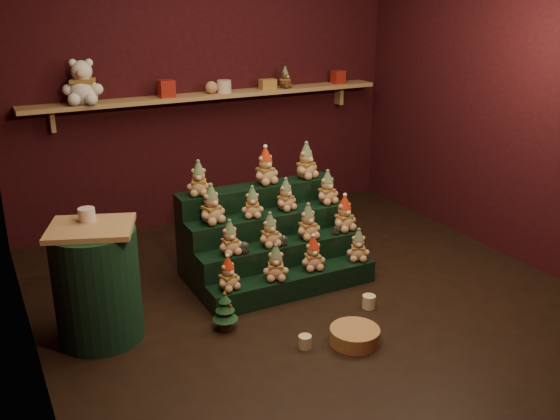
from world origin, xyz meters
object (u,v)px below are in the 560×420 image
side_table (97,284)px  mug_left (305,342)px  snow_globe_b (284,240)px  white_bear (82,76)px  snow_globe_c (336,230)px  brown_bear (285,78)px  riser_tier_front (294,284)px  wicker_basket (355,336)px  mini_christmas_tree (225,310)px  snow_globe_a (245,248)px  mug_right (369,302)px

side_table → mug_left: bearing=-12.7°
snow_globe_b → white_bear: 2.30m
snow_globe_c → brown_bear: (0.38, 1.64, 1.02)m
riser_tier_front → mug_left: (-0.30, -0.72, -0.05)m
white_bear → brown_bear: bearing=19.0°
white_bear → side_table: bearing=-82.5°
riser_tier_front → wicker_basket: bearing=-88.0°
mini_christmas_tree → brown_bear: size_ratio=1.48×
side_table → riser_tier_front: bearing=18.3°
snow_globe_c → mini_christmas_tree: size_ratio=0.25×
snow_globe_a → wicker_basket: bearing=-69.0°
mug_left → brown_bear: 3.09m
snow_globe_b → mug_left: 0.99m
snow_globe_a → mug_left: (0.04, -0.88, -0.36)m
snow_globe_b → wicker_basket: (0.04, -0.98, -0.35)m
riser_tier_front → wicker_basket: 0.82m
mug_left → white_bear: white_bear is taller
white_bear → brown_bear: 2.00m
snow_globe_b → wicker_basket: size_ratio=0.26×
wicker_basket → mug_right: bearing=44.4°
snow_globe_a → snow_globe_c: bearing=0.0°
mug_left → mug_right: size_ratio=0.89×
snow_globe_a → white_bear: 2.15m
mug_left → brown_bear: size_ratio=0.43×
snow_globe_c → side_table: side_table is taller
snow_globe_c → white_bear: size_ratio=0.16×
riser_tier_front → snow_globe_b: size_ratio=16.03×
white_bear → riser_tier_front: bearing=-38.8°
snow_globe_c → brown_bear: bearing=76.9°
mug_left → mug_right: (0.70, 0.26, 0.01)m
mini_christmas_tree → riser_tier_front: bearing=19.7°
snow_globe_b → snow_globe_c: snow_globe_b is taller
snow_globe_a → brown_bear: size_ratio=0.46×
mini_christmas_tree → mug_left: (0.38, -0.47, -0.11)m
riser_tier_front → snow_globe_c: bearing=18.3°
snow_globe_a → brown_bear: bearing=53.5°
snow_globe_a → mug_left: 0.95m
mug_right → snow_globe_b: bearing=123.6°
snow_globe_c → mini_christmas_tree: 1.26m
riser_tier_front → snow_globe_c: (0.48, 0.16, 0.31)m
mini_christmas_tree → white_bear: (-0.45, 2.04, 1.42)m
riser_tier_front → mug_left: size_ratio=15.73×
side_table → brown_bear: 3.09m
snow_globe_a → mini_christmas_tree: (-0.34, -0.41, -0.26)m
snow_globe_c → mini_christmas_tree: snow_globe_c is taller
snow_globe_a → brown_bear: (1.21, 1.64, 1.02)m
snow_globe_b → white_bear: white_bear is taller
white_bear → brown_bear: size_ratio=2.35×
snow_globe_a → mini_christmas_tree: size_ratio=0.31×
snow_globe_a → snow_globe_b: bearing=0.0°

